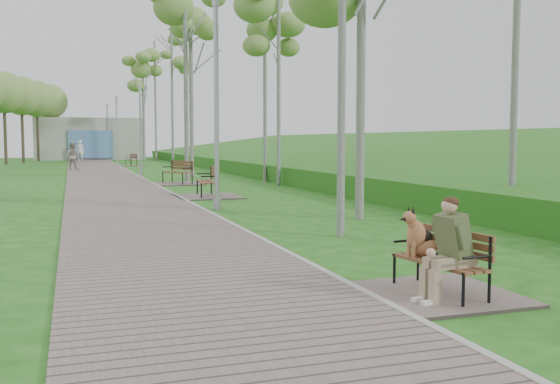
{
  "coord_description": "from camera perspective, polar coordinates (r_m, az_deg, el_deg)",
  "views": [
    {
      "loc": [
        -3.28,
        -12.59,
        1.83
      ],
      "look_at": [
        0.02,
        -2.76,
        0.97
      ],
      "focal_mm": 40.0,
      "sensor_mm": 36.0,
      "label": 1
    }
  ],
  "objects": [
    {
      "name": "ground",
      "position": [
        13.13,
        -3.93,
        -3.3
      ],
      "size": [
        120.0,
        120.0,
        0.0
      ],
      "primitive_type": "plane",
      "color": "#1C5413",
      "rests_on": "ground"
    },
    {
      "name": "lamp_post_second",
      "position": [
        32.02,
        -12.63,
        5.21
      ],
      "size": [
        0.18,
        0.18,
        4.65
      ],
      "color": "#9D9FA5",
      "rests_on": "ground"
    },
    {
      "name": "bench_far",
      "position": [
        46.74,
        -13.47,
        2.58
      ],
      "size": [
        1.76,
        1.95,
        1.08
      ],
      "color": "#6F605A",
      "rests_on": "ground"
    },
    {
      "name": "walkway",
      "position": [
        34.17,
        -15.97,
        1.5
      ],
      "size": [
        3.5,
        67.0,
        0.04
      ],
      "primitive_type": "cube",
      "color": "#6F605A",
      "rests_on": "ground"
    },
    {
      "name": "lamp_post_near",
      "position": [
        16.44,
        -5.82,
        7.34
      ],
      "size": [
        0.21,
        0.21,
        5.54
      ],
      "color": "#9D9FA5",
      "rests_on": "ground"
    },
    {
      "name": "birch_far_c",
      "position": [
        50.98,
        -9.89,
        12.4
      ],
      "size": [
        2.67,
        2.67,
        11.1
      ],
      "color": "silver",
      "rests_on": "ground"
    },
    {
      "name": "birch_distant_a",
      "position": [
        57.87,
        -12.43,
        10.41
      ],
      "size": [
        2.96,
        2.96,
        9.79
      ],
      "color": "silver",
      "rests_on": "ground"
    },
    {
      "name": "birch_near_b",
      "position": [
        25.75,
        -0.12,
        15.57
      ],
      "size": [
        2.39,
        2.39,
        8.51
      ],
      "color": "silver",
      "rests_on": "ground"
    },
    {
      "name": "pedestrian_near",
      "position": [
        59.93,
        -17.81,
        3.64
      ],
      "size": [
        0.8,
        0.66,
        1.89
      ],
      "primitive_type": "imported",
      "rotation": [
        0.0,
        0.0,
        2.78
      ],
      "color": "white",
      "rests_on": "ground"
    },
    {
      "name": "birch_far_b",
      "position": [
        38.26,
        -8.22,
        14.99
      ],
      "size": [
        2.94,
        2.94,
        11.07
      ],
      "color": "silver",
      "rests_on": "ground"
    },
    {
      "name": "embankment",
      "position": [
        36.04,
        6.56,
        1.77
      ],
      "size": [
        14.0,
        70.0,
        1.6
      ],
      "primitive_type": "cube",
      "color": "#408A2B",
      "rests_on": "ground"
    },
    {
      "name": "building_north",
      "position": [
        63.59,
        -17.01,
        4.66
      ],
      "size": [
        10.0,
        5.2,
        4.0
      ],
      "color": "#9E9E99",
      "rests_on": "ground"
    },
    {
      "name": "pedestrian_far",
      "position": [
        40.62,
        -18.47,
        3.12
      ],
      "size": [
        1.01,
        0.88,
        1.74
      ],
      "primitive_type": "imported",
      "rotation": [
        0.0,
        0.0,
        2.83
      ],
      "color": "gray",
      "rests_on": "ground"
    },
    {
      "name": "lamp_post_far",
      "position": [
        61.14,
        -15.47,
        5.14
      ],
      "size": [
        0.2,
        0.2,
        5.28
      ],
      "color": "#9D9FA5",
      "rests_on": "ground"
    },
    {
      "name": "bench_main",
      "position": [
        7.56,
        14.21,
        -6.44
      ],
      "size": [
        1.59,
        1.77,
        1.39
      ],
      "color": "#6F605A",
      "rests_on": "ground"
    },
    {
      "name": "birch_mid_a",
      "position": [
        28.52,
        -8.68,
        15.92
      ],
      "size": [
        2.89,
        2.89,
        9.42
      ],
      "color": "silver",
      "rests_on": "ground"
    },
    {
      "name": "birch_mid_c",
      "position": [
        31.9,
        -8.2,
        15.18
      ],
      "size": [
        2.74,
        2.74,
        9.74
      ],
      "color": "silver",
      "rests_on": "ground"
    },
    {
      "name": "birch_mid_b",
      "position": [
        28.25,
        -1.4,
        15.72
      ],
      "size": [
        2.62,
        2.62,
        9.2
      ],
      "color": "silver",
      "rests_on": "ground"
    },
    {
      "name": "bench_second",
      "position": [
        20.36,
        -6.73,
        0.19
      ],
      "size": [
        2.02,
        2.25,
        1.24
      ],
      "color": "#6F605A",
      "rests_on": "ground"
    },
    {
      "name": "birch_distant_b",
      "position": [
        58.64,
        -11.38,
        11.49
      ],
      "size": [
        2.88,
        2.88,
        11.26
      ],
      "color": "silver",
      "rests_on": "ground"
    },
    {
      "name": "kerb",
      "position": [
        34.29,
        -13.05,
        1.58
      ],
      "size": [
        0.1,
        67.0,
        0.05
      ],
      "primitive_type": "cube",
      "color": "#999993",
      "rests_on": "ground"
    },
    {
      "name": "bench_third",
      "position": [
        26.62,
        -9.37,
        1.2
      ],
      "size": [
        1.99,
        2.21,
        1.22
      ],
      "color": "#6F605A",
      "rests_on": "ground"
    },
    {
      "name": "lamp_post_third",
      "position": [
        49.18,
        -14.67,
        5.26
      ],
      "size": [
        0.2,
        0.2,
        5.19
      ],
      "color": "#9D9FA5",
      "rests_on": "ground"
    }
  ]
}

